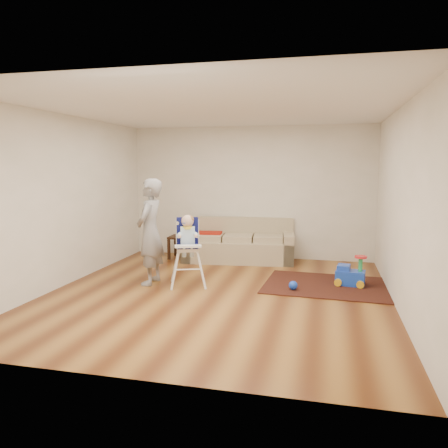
% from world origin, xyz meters
% --- Properties ---
extents(ground, '(5.50, 5.50, 0.00)m').
position_xyz_m(ground, '(0.00, 0.00, 0.00)').
color(ground, '#53270F').
rests_on(ground, ground).
extents(room_envelope, '(5.04, 5.52, 2.72)m').
position_xyz_m(room_envelope, '(0.00, 0.53, 1.88)').
color(room_envelope, beige).
rests_on(room_envelope, ground).
extents(sofa, '(2.27, 1.12, 0.84)m').
position_xyz_m(sofa, '(-0.15, 2.30, 0.42)').
color(sofa, tan).
rests_on(sofa, ground).
extents(side_table, '(0.46, 0.46, 0.46)m').
position_xyz_m(side_table, '(-1.36, 2.29, 0.23)').
color(side_table, black).
rests_on(side_table, ground).
extents(area_rug, '(2.06, 1.59, 0.02)m').
position_xyz_m(area_rug, '(1.61, 0.81, 0.01)').
color(area_rug, black).
rests_on(area_rug, ground).
extents(ride_on_toy, '(0.49, 0.38, 0.49)m').
position_xyz_m(ride_on_toy, '(1.95, 0.90, 0.26)').
color(ride_on_toy, blue).
rests_on(ride_on_toy, area_rug).
extents(toy_ball, '(0.14, 0.14, 0.14)m').
position_xyz_m(toy_ball, '(1.09, 0.41, 0.08)').
color(toy_ball, blue).
rests_on(toy_ball, area_rug).
extents(high_chair, '(0.67, 0.67, 1.14)m').
position_xyz_m(high_chair, '(-0.58, 0.34, 0.55)').
color(high_chair, white).
rests_on(high_chair, ground).
extents(adult, '(0.42, 0.63, 1.70)m').
position_xyz_m(adult, '(-1.19, 0.30, 0.85)').
color(adult, gray).
rests_on(adult, ground).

